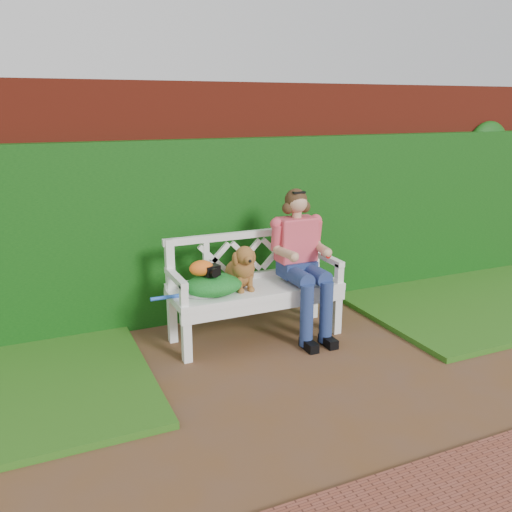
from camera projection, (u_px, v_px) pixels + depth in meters
name	position (u px, v px, depth m)	size (l,w,h in m)	color
ground	(321.00, 387.00, 3.97)	(60.00, 60.00, 0.00)	brown
brick_wall	(226.00, 199.00, 5.35)	(10.00, 0.30, 2.20)	maroon
ivy_hedge	(234.00, 228.00, 5.22)	(10.00, 0.18, 1.70)	#175411
grass_right	(474.00, 299.00, 5.70)	(2.60, 2.00, 0.05)	#215014
garden_bench	(256.00, 312.00, 4.76)	(1.58, 0.60, 0.48)	white
seated_woman	(298.00, 267.00, 4.80)	(0.52, 0.69, 1.22)	#D7556E
dog	(240.00, 266.00, 4.60)	(0.26, 0.36, 0.40)	olive
tennis_racket	(202.00, 292.00, 4.49)	(0.68, 0.28, 0.03)	white
green_bag	(213.00, 285.00, 4.47)	(0.49, 0.38, 0.17)	green
camera_item	(211.00, 270.00, 4.43)	(0.13, 0.10, 0.09)	black
baseball_glove	(201.00, 268.00, 4.41)	(0.20, 0.15, 0.13)	orange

